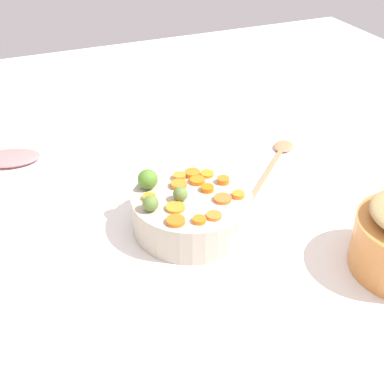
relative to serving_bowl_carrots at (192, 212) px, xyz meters
The scene contains 22 objects.
tabletop 0.08m from the serving_bowl_carrots, 49.59° to the left, with size 2.40×2.40×0.02m, color white.
serving_bowl_carrots is the anchor object (origin of this frame).
carrot_slice_0 0.07m from the serving_bowl_carrots, 149.07° to the right, with size 0.04×0.04×0.01m, color orange.
carrot_slice_1 0.10m from the serving_bowl_carrots, 14.66° to the left, with size 0.03×0.03×0.01m, color orange.
carrot_slice_2 0.09m from the serving_bowl_carrots, 66.49° to the left, with size 0.03×0.03×0.01m, color orange.
carrot_slice_3 0.09m from the serving_bowl_carrots, 88.85° to the left, with size 0.03×0.03×0.01m, color orange.
carrot_slice_4 0.10m from the serving_bowl_carrots, 45.08° to the left, with size 0.03×0.03×0.01m, color orange.
carrot_slice_5 0.10m from the serving_bowl_carrots, 82.75° to the right, with size 0.03×0.03×0.01m, color orange.
carrot_slice_6 0.07m from the serving_bowl_carrots, 54.26° to the left, with size 0.03×0.03×0.01m, color orange.
carrot_slice_7 0.06m from the serving_bowl_carrots, ahead, with size 0.03×0.03×0.01m, color orange.
carrot_slice_8 0.11m from the serving_bowl_carrots, 24.35° to the right, with size 0.03×0.03×0.01m, color orange.
carrot_slice_9 0.06m from the serving_bowl_carrots, 105.20° to the left, with size 0.03×0.03×0.01m, color orange.
carrot_slice_10 0.10m from the serving_bowl_carrots, 103.96° to the right, with size 0.03×0.03×0.01m, color orange.
carrot_slice_11 0.11m from the serving_bowl_carrots, 132.09° to the right, with size 0.04×0.04×0.01m, color orange.
carrot_slice_12 0.08m from the serving_bowl_carrots, 36.74° to the right, with size 0.04×0.04×0.01m, color orange.
carrot_slice_13 0.10m from the serving_bowl_carrots, 163.81° to the left, with size 0.03×0.03×0.01m, color orange.
brussels_sprout_0 0.06m from the serving_bowl_carrots, behind, with size 0.03×0.03×0.03m, color #5D7838.
brussels_sprout_1 0.11m from the serving_bowl_carrots, behind, with size 0.03×0.03×0.03m, color #5B7933.
brussels_sprout_2 0.12m from the serving_bowl_carrots, 138.36° to the left, with size 0.04×0.04×0.04m, color #53812B.
wooden_spoon 0.38m from the serving_bowl_carrots, 30.19° to the left, with size 0.26×0.25×0.01m.
ham_plate 0.53m from the serving_bowl_carrots, 126.40° to the left, with size 0.26×0.26×0.01m, color white.
ham_slice_main 0.53m from the serving_bowl_carrots, 127.93° to the left, with size 0.15×0.09×0.02m, color #C07272.
Camera 1 is at (-0.39, -0.88, 0.71)m, focal length 49.70 mm.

